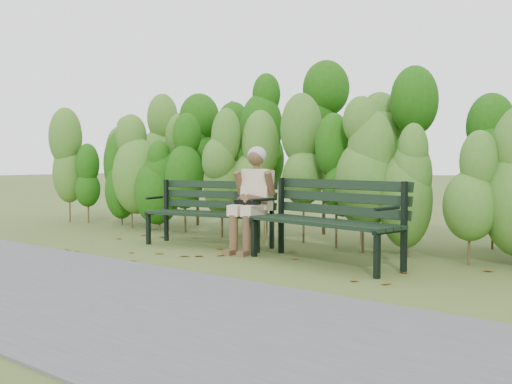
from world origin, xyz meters
The scene contains 7 objects.
ground centered at (0.00, 0.00, 0.00)m, with size 80.00×80.00×0.00m, color #475925.
footpath centered at (0.00, -2.20, 0.01)m, with size 60.00×2.50×0.01m, color #474749.
hedge_band centered at (0.00, 1.86, 1.26)m, with size 11.04×1.67×2.42m.
leaf_litter centered at (0.27, -0.10, 0.00)m, with size 5.78×2.23×0.01m.
bench_left centered at (-0.94, 0.59, 0.50)m, with size 1.79×0.91×0.86m.
bench_right centered at (0.98, 0.41, 0.54)m, with size 1.90×0.87×0.92m.
seated_woman centered at (-0.23, 0.56, 0.73)m, with size 0.55×0.81×1.30m.
Camera 1 is at (4.48, -5.13, 1.12)m, focal length 42.00 mm.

